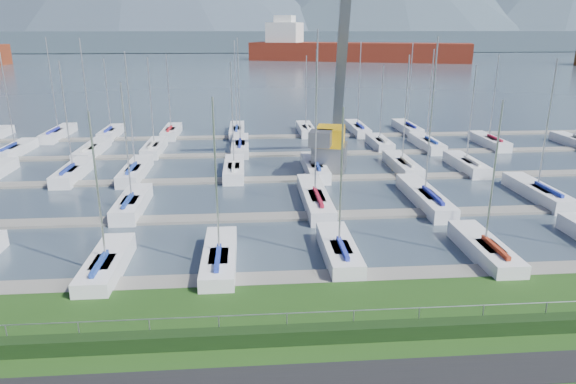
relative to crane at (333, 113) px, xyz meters
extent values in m
cube|color=black|center=(-5.84, -32.75, -5.32)|extent=(160.00, 2.00, 0.04)
cube|color=#3B4957|center=(-5.84, 230.25, -5.73)|extent=(800.00, 540.00, 0.20)
cube|color=black|center=(-5.84, -30.15, -4.98)|extent=(80.00, 0.70, 0.70)
cylinder|color=#919399|center=(-5.84, -29.75, -4.13)|extent=(80.00, 0.04, 0.04)
cube|color=#3B4B57|center=(-5.84, 300.25, 0.67)|extent=(900.00, 80.00, 12.00)
cube|color=slate|center=(-5.84, -23.75, -5.55)|extent=(90.00, 1.60, 0.25)
cube|color=slate|center=(-5.84, -13.75, -5.55)|extent=(90.00, 1.60, 0.25)
cube|color=gray|center=(-5.84, -3.75, -5.55)|extent=(90.00, 1.60, 0.25)
cube|color=gray|center=(-5.84, 6.25, -5.55)|extent=(90.00, 1.60, 0.25)
cube|color=gray|center=(-5.84, 16.25, -5.55)|extent=(90.00, 1.60, 0.25)
cube|color=slate|center=(-0.46, -1.23, -4.13)|extent=(3.96, 3.96, 2.60)
cube|color=#E0A10D|center=(-0.46, -1.23, -2.03)|extent=(3.44, 3.98, 1.80)
cube|color=#595D61|center=(1.34, 3.27, 6.97)|extent=(2.16, 11.26, 19.89)
cube|color=slate|center=(-1.66, -3.23, -1.83)|extent=(2.53, 2.67, 1.40)
cube|color=maroon|center=(40.49, 180.08, -2.83)|extent=(95.46, 49.71, 10.00)
cube|color=silver|center=(9.26, 191.57, 4.67)|extent=(17.97, 17.97, 12.00)
cube|color=silver|center=(9.26, 191.57, 11.67)|extent=(10.27, 10.27, 4.00)
camera|label=1|loc=(-8.36, -49.63, 7.85)|focal=32.00mm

